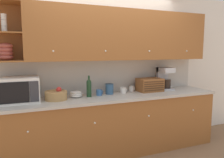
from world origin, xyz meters
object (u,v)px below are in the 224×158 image
mug_blue_second (131,89)px  coffee_maker (165,78)px  microwave (19,90)px  bread_box (150,85)px  mug_patterned_third (99,92)px  mug (123,90)px  wine_bottle (89,87)px  bowl_stack_on_counter (76,94)px  fruit_basket (56,95)px  storage_canister (109,89)px

mug_blue_second → coffee_maker: bearing=-4.7°
microwave → bread_box: bearing=0.9°
mug_patterned_third → mug: mug is taller
wine_bottle → mug_blue_second: size_ratio=3.28×
wine_bottle → mug_patterned_third: 0.20m
mug → microwave: bearing=-178.3°
wine_bottle → mug_patterned_third: (0.17, 0.04, -0.10)m
mug_patterned_third → mug_blue_second: bearing=10.7°
microwave → mug_blue_second: size_ratio=5.16×
mug_patterned_third → coffee_maker: coffee_maker is taller
bowl_stack_on_counter → mug_blue_second: 0.99m
fruit_basket → bowl_stack_on_counter: bearing=13.2°
fruit_basket → mug_patterned_third: (0.66, 0.06, -0.02)m
coffee_maker → bread_box: bearing=-170.0°
microwave → coffee_maker: (2.38, 0.09, 0.03)m
mug_patterned_third → bread_box: bread_box is taller
coffee_maker → storage_canister: bearing=-178.7°
storage_canister → wine_bottle: bearing=-167.0°
microwave → storage_canister: size_ratio=3.05×
bowl_stack_on_counter → mug_patterned_third: 0.36m
coffee_maker → mug_blue_second: bearing=175.3°
bowl_stack_on_counter → coffee_maker: (1.61, 0.06, 0.16)m
microwave → bowl_stack_on_counter: bearing=2.6°
mug_patterned_third → bowl_stack_on_counter: bearing=178.8°
fruit_basket → mug_blue_second: fruit_basket is taller
microwave → mug_patterned_third: microwave is taller
wine_bottle → mug: 0.61m
fruit_basket → coffee_maker: bearing=3.8°
bowl_stack_on_counter → bread_box: size_ratio=0.47×
mug_blue_second → coffee_maker: (0.63, -0.05, 0.16)m
wine_bottle → mug_patterned_third: wine_bottle is taller
bowl_stack_on_counter → coffee_maker: size_ratio=0.49×
microwave → mug_patterned_third: (1.13, 0.03, -0.12)m
fruit_basket → mug_blue_second: size_ratio=3.14×
mug_blue_second → coffee_maker: 0.66m
fruit_basket → bread_box: bearing=2.4°
mug_patterned_third → fruit_basket: bearing=-174.7°
microwave → storage_canister: (1.32, 0.07, -0.09)m
wine_bottle → coffee_maker: size_ratio=0.82×
storage_canister → coffee_maker: size_ratio=0.42×
microwave → mug_patterned_third: 1.14m
bowl_stack_on_counter → mug_blue_second: size_ratio=1.97×
wine_bottle → mug: bearing=6.1°
mug_patterned_third → storage_canister: storage_canister is taller
wine_bottle → storage_canister: size_ratio=1.94×
mug_patterned_third → microwave: bearing=-178.6°
mug_patterned_third → storage_canister: size_ratio=0.59×
fruit_basket → bowl_stack_on_counter: fruit_basket is taller
microwave → fruit_basket: bearing=-4.1°
fruit_basket → mug_blue_second: (1.28, 0.18, -0.02)m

